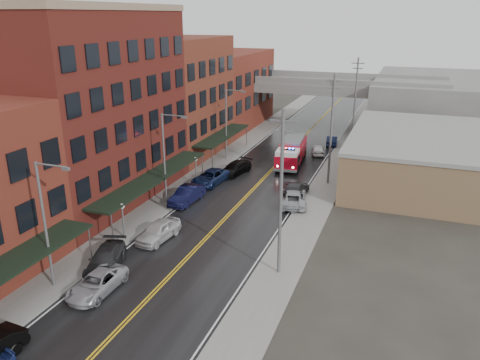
% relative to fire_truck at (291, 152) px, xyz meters
% --- Properties ---
extents(road, '(11.00, 160.00, 0.02)m').
position_rel_fire_truck_xyz_m(road, '(-1.60, -10.61, -1.66)').
color(road, black).
rests_on(road, ground).
extents(sidewalk_left, '(3.00, 160.00, 0.15)m').
position_rel_fire_truck_xyz_m(sidewalk_left, '(-8.90, -10.61, -1.60)').
color(sidewalk_left, slate).
rests_on(sidewalk_left, ground).
extents(sidewalk_right, '(3.00, 160.00, 0.15)m').
position_rel_fire_truck_xyz_m(sidewalk_right, '(5.70, -10.61, -1.60)').
color(sidewalk_right, slate).
rests_on(sidewalk_right, ground).
extents(curb_left, '(0.30, 160.00, 0.15)m').
position_rel_fire_truck_xyz_m(curb_left, '(-7.25, -10.61, -1.60)').
color(curb_left, gray).
rests_on(curb_left, ground).
extents(curb_right, '(0.30, 160.00, 0.15)m').
position_rel_fire_truck_xyz_m(curb_right, '(4.05, -10.61, -1.60)').
color(curb_right, gray).
rests_on(curb_right, ground).
extents(brick_building_b, '(9.00, 20.00, 18.00)m').
position_rel_fire_truck_xyz_m(brick_building_b, '(-14.90, -17.61, 7.33)').
color(brick_building_b, '#511B15').
rests_on(brick_building_b, ground).
extents(brick_building_c, '(9.00, 15.00, 15.00)m').
position_rel_fire_truck_xyz_m(brick_building_c, '(-14.90, -0.11, 5.83)').
color(brick_building_c, brown).
rests_on(brick_building_c, ground).
extents(brick_building_far, '(9.00, 20.00, 12.00)m').
position_rel_fire_truck_xyz_m(brick_building_far, '(-14.90, 17.39, 4.33)').
color(brick_building_far, maroon).
rests_on(brick_building_far, ground).
extents(tan_building, '(14.00, 22.00, 5.00)m').
position_rel_fire_truck_xyz_m(tan_building, '(14.40, -0.61, 0.83)').
color(tan_building, olive).
rests_on(tan_building, ground).
extents(right_far_block, '(18.00, 30.00, 8.00)m').
position_rel_fire_truck_xyz_m(right_far_block, '(16.40, 29.39, 2.33)').
color(right_far_block, slate).
rests_on(right_far_block, ground).
extents(awning_1, '(2.60, 18.00, 3.09)m').
position_rel_fire_truck_xyz_m(awning_1, '(-9.09, -17.61, 1.32)').
color(awning_1, black).
rests_on(awning_1, ground).
extents(awning_2, '(2.60, 13.00, 3.09)m').
position_rel_fire_truck_xyz_m(awning_2, '(-9.09, -0.11, 1.31)').
color(awning_2, black).
rests_on(awning_2, ground).
extents(globe_lamp_1, '(0.44, 0.44, 3.12)m').
position_rel_fire_truck_xyz_m(globe_lamp_1, '(-8.00, -24.61, 0.64)').
color(globe_lamp_1, '#59595B').
rests_on(globe_lamp_1, ground).
extents(globe_lamp_2, '(0.44, 0.44, 3.12)m').
position_rel_fire_truck_xyz_m(globe_lamp_2, '(-8.00, -10.61, 0.64)').
color(globe_lamp_2, '#59595B').
rests_on(globe_lamp_2, ground).
extents(street_lamp_0, '(2.64, 0.22, 9.00)m').
position_rel_fire_truck_xyz_m(street_lamp_0, '(-8.15, -32.61, 3.51)').
color(street_lamp_0, '#59595B').
rests_on(street_lamp_0, ground).
extents(street_lamp_1, '(2.64, 0.22, 9.00)m').
position_rel_fire_truck_xyz_m(street_lamp_1, '(-8.15, -16.61, 3.51)').
color(street_lamp_1, '#59595B').
rests_on(street_lamp_1, ground).
extents(street_lamp_2, '(2.64, 0.22, 9.00)m').
position_rel_fire_truck_xyz_m(street_lamp_2, '(-8.15, -0.61, 3.51)').
color(street_lamp_2, '#59595B').
rests_on(street_lamp_2, ground).
extents(utility_pole_0, '(1.80, 0.24, 12.00)m').
position_rel_fire_truck_xyz_m(utility_pole_0, '(5.60, -25.61, 4.63)').
color(utility_pole_0, '#59595B').
rests_on(utility_pole_0, ground).
extents(utility_pole_1, '(1.80, 0.24, 12.00)m').
position_rel_fire_truck_xyz_m(utility_pole_1, '(5.60, -5.61, 4.63)').
color(utility_pole_1, '#59595B').
rests_on(utility_pole_1, ground).
extents(utility_pole_2, '(1.80, 0.24, 12.00)m').
position_rel_fire_truck_xyz_m(utility_pole_2, '(5.60, 14.39, 4.63)').
color(utility_pole_2, '#59595B').
rests_on(utility_pole_2, ground).
extents(overpass, '(40.00, 10.00, 7.50)m').
position_rel_fire_truck_xyz_m(overpass, '(-1.60, 21.39, 4.31)').
color(overpass, slate).
rests_on(overpass, ground).
extents(fire_truck, '(3.99, 8.67, 3.09)m').
position_rel_fire_truck_xyz_m(fire_truck, '(0.00, 0.00, 0.00)').
color(fire_truck, '#B1081A').
rests_on(fire_truck, ground).
extents(parked_car_left_2, '(2.27, 4.85, 1.34)m').
position_rel_fire_truck_xyz_m(parked_car_left_2, '(-5.20, -32.11, -1.00)').
color(parked_car_left_2, '#A2A3AA').
rests_on(parked_car_left_2, ground).
extents(parked_car_left_3, '(3.59, 5.59, 1.51)m').
position_rel_fire_truck_xyz_m(parked_car_left_3, '(-6.48, -29.31, -0.92)').
color(parked_car_left_3, '#252527').
rests_on(parked_car_left_3, ground).
extents(parked_car_left_4, '(2.36, 4.83, 1.59)m').
position_rel_fire_truck_xyz_m(parked_car_left_4, '(-5.20, -23.81, -0.88)').
color(parked_car_left_4, silver).
rests_on(parked_car_left_4, ground).
extents(parked_car_left_5, '(2.03, 5.00, 1.62)m').
position_rel_fire_truck_xyz_m(parked_car_left_5, '(-6.60, -15.71, -0.87)').
color(parked_car_left_5, black).
rests_on(parked_car_left_5, ground).
extents(parked_car_left_6, '(3.10, 5.68, 1.51)m').
position_rel_fire_truck_xyz_m(parked_car_left_6, '(-6.60, -9.96, -0.92)').
color(parked_car_left_6, '#121E43').
rests_on(parked_car_left_6, ground).
extents(parked_car_left_7, '(3.11, 5.31, 1.44)m').
position_rel_fire_truck_xyz_m(parked_car_left_7, '(-5.20, -5.81, -0.95)').
color(parked_car_left_7, black).
rests_on(parked_car_left_7, ground).
extents(parked_car_right_0, '(3.77, 5.88, 1.51)m').
position_rel_fire_truck_xyz_m(parked_car_right_0, '(3.40, -12.62, -0.92)').
color(parked_car_right_0, '#9EA1A6').
rests_on(parked_car_right_0, ground).
extents(parked_car_right_1, '(2.25, 5.36, 1.55)m').
position_rel_fire_truck_xyz_m(parked_car_right_1, '(3.10, -10.51, -0.90)').
color(parked_car_right_1, '#272629').
rests_on(parked_car_right_1, ground).
extents(parked_car_right_2, '(2.45, 4.28, 1.37)m').
position_rel_fire_truck_xyz_m(parked_car_right_2, '(2.29, 5.59, -0.99)').
color(parked_car_right_2, white).
rests_on(parked_car_right_2, ground).
extents(parked_car_right_3, '(1.96, 4.30, 1.37)m').
position_rel_fire_truck_xyz_m(parked_car_right_3, '(3.22, 10.96, -0.99)').
color(parked_car_right_3, black).
rests_on(parked_car_right_3, ground).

